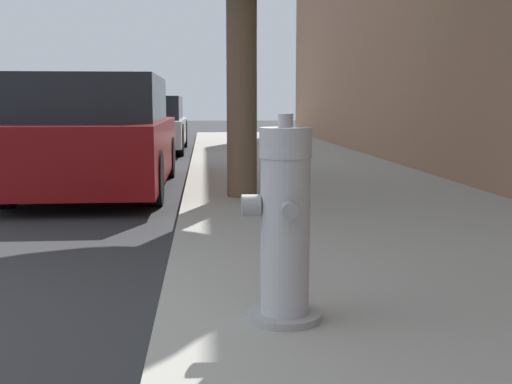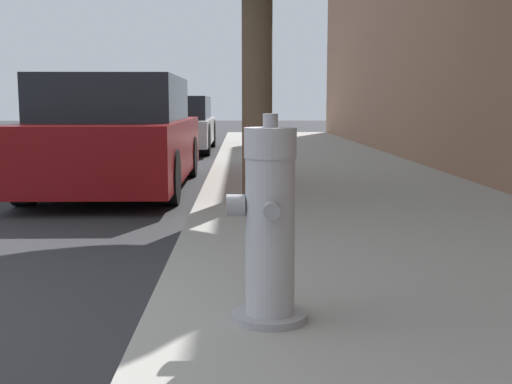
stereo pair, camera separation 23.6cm
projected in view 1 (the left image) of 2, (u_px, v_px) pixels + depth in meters
The scene contains 3 objects.
fire_hydrant at pixel (284, 227), 2.95m from camera, with size 0.38×0.37×0.96m.
parked_car_near at pixel (98, 136), 8.27m from camera, with size 1.81×4.50×1.47m.
parked_car_mid at pixel (145, 125), 14.99m from camera, with size 1.88×4.53×1.29m.
Camera 1 is at (2.19, -2.56, 1.13)m, focal length 45.00 mm.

